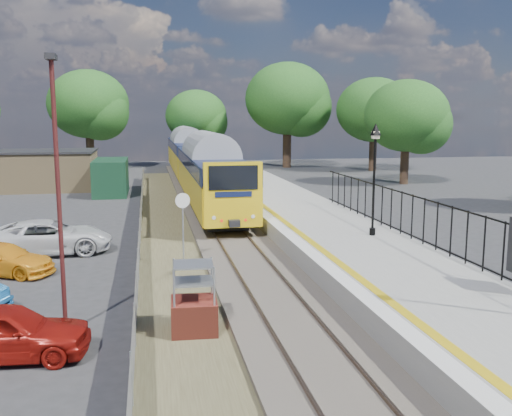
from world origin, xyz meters
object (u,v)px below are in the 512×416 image
object	(u,v)px
victorian_lamp_north	(375,153)
car_white	(48,237)
speed_sign	(183,217)
car_red	(4,332)
train	(195,160)
brick_plinth	(194,300)
car_yellow	(2,259)
carpark_lamp	(58,180)

from	to	relation	value
victorian_lamp_north	car_white	xyz separation A→B (m)	(-13.28, 2.94, -3.57)
speed_sign	car_red	size ratio (longest dim) A/B	0.72
car_white	speed_sign	bearing A→B (deg)	-125.58
victorian_lamp_north	speed_sign	distance (m)	8.14
victorian_lamp_north	car_red	xyz separation A→B (m)	(-12.54, -8.04, -3.62)
speed_sign	car_red	bearing A→B (deg)	-135.78
train	brick_plinth	size ratio (longest dim) A/B	20.88
train	car_white	size ratio (longest dim) A/B	7.81
car_yellow	train	bearing A→B (deg)	2.66
brick_plinth	carpark_lamp	bearing A→B (deg)	168.73
brick_plinth	car_white	bearing A→B (deg)	117.63
speed_sign	victorian_lamp_north	bearing A→B (deg)	-13.09
speed_sign	car_yellow	world-z (taller)	speed_sign
victorian_lamp_north	carpark_lamp	bearing A→B (deg)	-150.02
carpark_lamp	car_white	distance (m)	10.27
carpark_lamp	brick_plinth	bearing A→B (deg)	-11.27
victorian_lamp_north	speed_sign	world-z (taller)	victorian_lamp_north
victorian_lamp_north	car_red	world-z (taller)	victorian_lamp_north
brick_plinth	car_red	xyz separation A→B (m)	(-4.58, -0.81, -0.26)
car_red	car_yellow	world-z (taller)	car_red
victorian_lamp_north	carpark_lamp	xyz separation A→B (m)	(-11.35, -6.55, -0.16)
carpark_lamp	car_red	xyz separation A→B (m)	(-1.19, -1.49, -3.46)
car_red	victorian_lamp_north	bearing A→B (deg)	-53.35
car_red	brick_plinth	bearing A→B (deg)	-75.93
brick_plinth	car_yellow	size ratio (longest dim) A/B	0.50
carpark_lamp	car_white	size ratio (longest dim) A/B	1.40
brick_plinth	carpark_lamp	world-z (taller)	carpark_lamp
victorian_lamp_north	train	size ratio (longest dim) A/B	0.11
car_yellow	car_white	size ratio (longest dim) A/B	0.75
carpark_lamp	train	bearing A→B (deg)	78.76
victorian_lamp_north	brick_plinth	bearing A→B (deg)	-137.78
carpark_lamp	car_red	world-z (taller)	carpark_lamp
train	car_white	distance (m)	22.48
victorian_lamp_north	brick_plinth	xyz separation A→B (m)	(-7.96, -7.22, -3.36)
car_yellow	speed_sign	bearing A→B (deg)	-67.66
speed_sign	car_red	world-z (taller)	speed_sign
car_white	brick_plinth	bearing A→B (deg)	-158.11
car_red	car_white	bearing A→B (deg)	7.85
brick_plinth	car_white	distance (m)	11.48
train	speed_sign	bearing A→B (deg)	-95.92
train	car_yellow	xyz separation A→B (m)	(-9.12, -23.96, -1.77)
speed_sign	car_yellow	size ratio (longest dim) A/B	0.74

